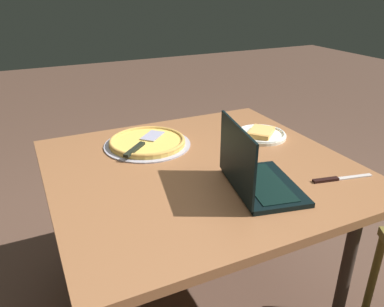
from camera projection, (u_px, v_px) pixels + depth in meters
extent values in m
plane|color=brown|center=(199.00, 300.00, 1.81)|extent=(12.00, 12.00, 0.00)
cube|color=#935C38|center=(201.00, 169.00, 1.52)|extent=(1.17, 1.10, 0.03)
cylinder|color=#382D25|center=(345.00, 275.00, 1.48)|extent=(0.05, 0.05, 0.69)
cylinder|color=#382D25|center=(84.00, 216.00, 1.85)|extent=(0.05, 0.05, 0.69)
cylinder|color=#382D25|center=(233.00, 180.00, 2.19)|extent=(0.05, 0.05, 0.69)
cube|color=black|center=(264.00, 185.00, 1.34)|extent=(0.27, 0.36, 0.02)
cube|color=black|center=(264.00, 183.00, 1.34)|extent=(0.19, 0.31, 0.00)
cube|color=black|center=(236.00, 157.00, 1.27)|extent=(0.07, 0.32, 0.23)
cube|color=#85B1DF|center=(237.00, 157.00, 1.27)|extent=(0.06, 0.29, 0.20)
cylinder|color=white|center=(261.00, 135.00, 1.78)|extent=(0.24, 0.24, 0.01)
torus|color=white|center=(261.00, 133.00, 1.78)|extent=(0.23, 0.23, 0.01)
cube|color=#EBAC5A|center=(261.00, 132.00, 1.78)|extent=(0.18, 0.17, 0.02)
cube|color=#C98F44|center=(257.00, 137.00, 1.72)|extent=(0.08, 0.09, 0.03)
cylinder|color=#A5A0AE|center=(147.00, 145.00, 1.69)|extent=(0.39, 0.39, 0.01)
cylinder|color=#E3B850|center=(147.00, 142.00, 1.69)|extent=(0.34, 0.34, 0.02)
torus|color=gold|center=(147.00, 141.00, 1.69)|extent=(0.34, 0.34, 0.02)
cube|color=#A9A6C2|center=(152.00, 136.00, 1.73)|extent=(0.13, 0.13, 0.00)
cube|color=black|center=(134.00, 149.00, 1.58)|extent=(0.12, 0.12, 0.01)
cube|color=beige|center=(350.00, 177.00, 1.41)|extent=(0.18, 0.05, 0.00)
cube|color=black|center=(326.00, 180.00, 1.39)|extent=(0.10, 0.04, 0.01)
cylinder|color=brown|center=(374.00, 276.00, 1.67)|extent=(0.03, 0.03, 0.42)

